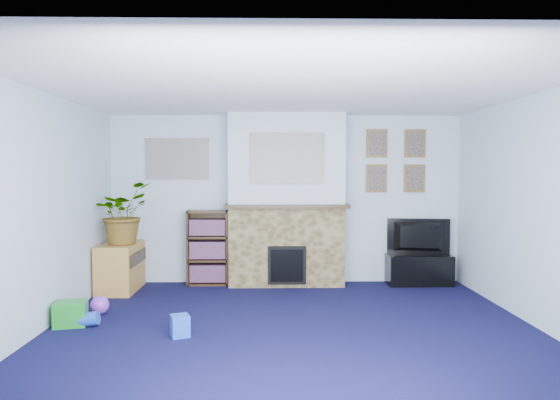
{
  "coord_description": "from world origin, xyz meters",
  "views": [
    {
      "loc": [
        -0.22,
        -4.91,
        1.6
      ],
      "look_at": [
        -0.12,
        0.79,
        1.27
      ],
      "focal_mm": 32.0,
      "sensor_mm": 36.0,
      "label": 1
    }
  ],
  "objects_px": {
    "television": "(419,237)",
    "bookshelf": "(208,249)",
    "tv_stand": "(419,269)",
    "sideboard": "(120,265)"
  },
  "relations": [
    {
      "from": "television",
      "to": "bookshelf",
      "type": "bearing_deg",
      "value": 7.31
    },
    {
      "from": "tv_stand",
      "to": "television",
      "type": "relative_size",
      "value": 1.02
    },
    {
      "from": "bookshelf",
      "to": "tv_stand",
      "type": "bearing_deg",
      "value": -1.47
    },
    {
      "from": "bookshelf",
      "to": "sideboard",
      "type": "height_order",
      "value": "bookshelf"
    },
    {
      "from": "bookshelf",
      "to": "sideboard",
      "type": "bearing_deg",
      "value": -162.56
    },
    {
      "from": "television",
      "to": "sideboard",
      "type": "distance_m",
      "value": 4.14
    },
    {
      "from": "television",
      "to": "sideboard",
      "type": "xyz_separation_m",
      "value": [
        -4.12,
        -0.3,
        -0.33
      ]
    },
    {
      "from": "bookshelf",
      "to": "television",
      "type": "bearing_deg",
      "value": -1.08
    },
    {
      "from": "bookshelf",
      "to": "sideboard",
      "type": "relative_size",
      "value": 1.28
    },
    {
      "from": "tv_stand",
      "to": "sideboard",
      "type": "xyz_separation_m",
      "value": [
        -4.12,
        -0.28,
        0.12
      ]
    }
  ]
}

